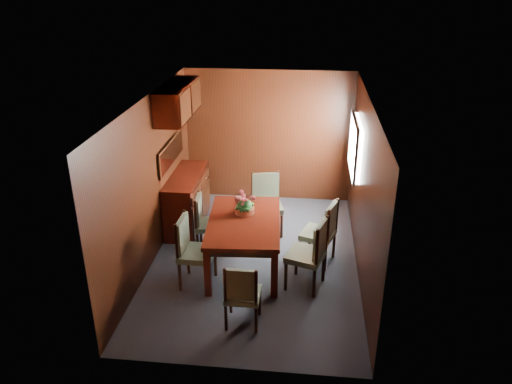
# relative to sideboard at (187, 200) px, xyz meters

# --- Properties ---
(ground) EXTENTS (4.50, 4.50, 0.00)m
(ground) POSITION_rel_sideboard_xyz_m (1.25, -1.00, -0.45)
(ground) COLOR #2F3541
(ground) RESTS_ON ground
(room_shell) EXTENTS (3.06, 4.52, 2.41)m
(room_shell) POSITION_rel_sideboard_xyz_m (1.15, -0.67, 1.18)
(room_shell) COLOR black
(room_shell) RESTS_ON ground
(sideboard) EXTENTS (0.48, 1.40, 0.90)m
(sideboard) POSITION_rel_sideboard_xyz_m (0.00, 0.00, 0.00)
(sideboard) COLOR #320C06
(sideboard) RESTS_ON ground
(dining_table) EXTENTS (1.11, 1.67, 0.75)m
(dining_table) POSITION_rel_sideboard_xyz_m (1.11, -1.19, 0.19)
(dining_table) COLOR #320C06
(dining_table) RESTS_ON ground
(chair_left_near) EXTENTS (0.47, 0.49, 1.00)m
(chair_left_near) POSITION_rel_sideboard_xyz_m (0.46, -1.69, 0.11)
(chair_left_near) COLOR black
(chair_left_near) RESTS_ON ground
(chair_left_far) EXTENTS (0.45, 0.46, 0.91)m
(chair_left_far) POSITION_rel_sideboard_xyz_m (0.48, -0.79, 0.06)
(chair_left_far) COLOR black
(chair_left_far) RESTS_ON ground
(chair_right_near) EXTENTS (0.59, 0.60, 1.01)m
(chair_right_near) POSITION_rel_sideboard_xyz_m (2.07, -1.62, 0.11)
(chair_right_near) COLOR black
(chair_right_near) RESTS_ON ground
(chair_right_far) EXTENTS (0.57, 0.58, 0.98)m
(chair_right_far) POSITION_rel_sideboard_xyz_m (2.23, -0.97, 0.09)
(chair_right_far) COLOR black
(chair_right_far) RESTS_ON ground
(chair_head) EXTENTS (0.42, 0.41, 0.88)m
(chair_head) POSITION_rel_sideboard_xyz_m (1.26, -2.53, 0.04)
(chair_head) COLOR black
(chair_head) RESTS_ON ground
(chair_foot) EXTENTS (0.57, 0.55, 1.00)m
(chair_foot) POSITION_rel_sideboard_xyz_m (1.33, -0.09, 0.11)
(chair_foot) COLOR black
(chair_foot) RESTS_ON ground
(flower_centerpiece) EXTENTS (0.30, 0.30, 0.30)m
(flower_centerpiece) POSITION_rel_sideboard_xyz_m (1.10, -0.97, 0.45)
(flower_centerpiece) COLOR #C55F3C
(flower_centerpiece) RESTS_ON dining_table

